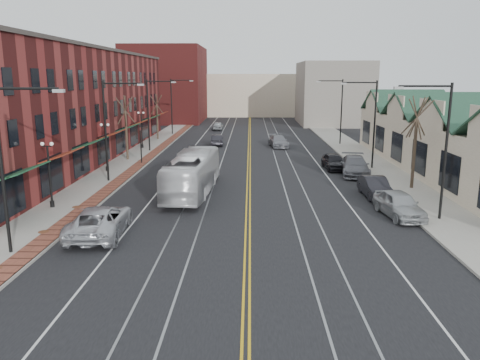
{
  "coord_description": "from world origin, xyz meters",
  "views": [
    {
      "loc": [
        0.12,
        -21.16,
        8.48
      ],
      "look_at": [
        -0.53,
        8.05,
        2.0
      ],
      "focal_mm": 35.0,
      "sensor_mm": 36.0,
      "label": 1
    }
  ],
  "objects_px": {
    "parked_car_a": "(399,204)",
    "parked_car_d": "(334,161)",
    "transit_bus": "(193,173)",
    "parked_car_c": "(355,166)",
    "parked_suv": "(100,221)",
    "parked_car_b": "(375,187)"
  },
  "relations": [
    {
      "from": "parked_car_a",
      "to": "parked_car_d",
      "type": "distance_m",
      "value": 15.18
    },
    {
      "from": "parked_car_b",
      "to": "parked_car_d",
      "type": "height_order",
      "value": "parked_car_d"
    },
    {
      "from": "parked_car_a",
      "to": "parked_car_b",
      "type": "distance_m",
      "value": 4.77
    },
    {
      "from": "transit_bus",
      "to": "parked_car_d",
      "type": "height_order",
      "value": "transit_bus"
    },
    {
      "from": "parked_car_a",
      "to": "parked_car_b",
      "type": "bearing_deg",
      "value": 85.56
    },
    {
      "from": "transit_bus",
      "to": "parked_car_c",
      "type": "distance_m",
      "value": 15.1
    },
    {
      "from": "parked_car_c",
      "to": "parked_car_d",
      "type": "bearing_deg",
      "value": 125.54
    },
    {
      "from": "parked_car_a",
      "to": "parked_car_b",
      "type": "xyz_separation_m",
      "value": [
        -0.24,
        4.76,
        -0.07
      ]
    },
    {
      "from": "parked_suv",
      "to": "parked_car_c",
      "type": "bearing_deg",
      "value": -140.17
    },
    {
      "from": "parked_car_c",
      "to": "parked_car_d",
      "type": "distance_m",
      "value": 2.93
    },
    {
      "from": "transit_bus",
      "to": "parked_car_c",
      "type": "bearing_deg",
      "value": -149.21
    },
    {
      "from": "parked_car_d",
      "to": "parked_car_b",
      "type": "bearing_deg",
      "value": -86.52
    },
    {
      "from": "parked_car_c",
      "to": "transit_bus",
      "type": "bearing_deg",
      "value": -145.7
    },
    {
      "from": "parked_car_b",
      "to": "parked_car_d",
      "type": "distance_m",
      "value": 10.42
    },
    {
      "from": "parked_suv",
      "to": "parked_car_a",
      "type": "height_order",
      "value": "parked_suv"
    },
    {
      "from": "parked_car_a",
      "to": "parked_car_d",
      "type": "xyz_separation_m",
      "value": [
        -1.39,
        15.12,
        -0.06
      ]
    },
    {
      "from": "parked_suv",
      "to": "parked_car_d",
      "type": "distance_m",
      "value": 24.73
    },
    {
      "from": "parked_suv",
      "to": "parked_car_a",
      "type": "relative_size",
      "value": 1.25
    },
    {
      "from": "transit_bus",
      "to": "parked_car_a",
      "type": "height_order",
      "value": "transit_bus"
    },
    {
      "from": "transit_bus",
      "to": "parked_car_a",
      "type": "distance_m",
      "value": 14.58
    },
    {
      "from": "parked_car_c",
      "to": "parked_car_d",
      "type": "xyz_separation_m",
      "value": [
        -1.39,
        2.57,
        -0.08
      ]
    },
    {
      "from": "transit_bus",
      "to": "parked_suv",
      "type": "bearing_deg",
      "value": 70.99
    }
  ]
}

